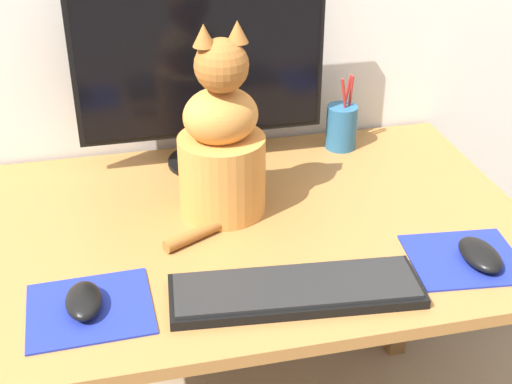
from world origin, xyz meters
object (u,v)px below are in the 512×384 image
keyboard (296,290)px  pen_cup (342,126)px  monitor (201,68)px  cat (222,146)px  computer_mouse_right (480,255)px  computer_mouse_left (84,301)px

keyboard → pen_cup: 0.60m
monitor → cat: 0.23m
keyboard → computer_mouse_right: (0.36, 0.02, 0.01)m
computer_mouse_left → cat: cat is taller
monitor → keyboard: size_ratio=1.24×
pen_cup → computer_mouse_right: bearing=-80.1°
computer_mouse_left → cat: (0.29, 0.27, 0.13)m
keyboard → monitor: bearing=103.2°
monitor → keyboard: 0.58m
monitor → computer_mouse_left: (-0.28, -0.49, -0.21)m
computer_mouse_left → computer_mouse_right: size_ratio=0.91×
computer_mouse_left → computer_mouse_right: (0.71, -0.02, -0.00)m
monitor → computer_mouse_left: monitor is taller
computer_mouse_right → pen_cup: size_ratio=0.62×
monitor → computer_mouse_right: size_ratio=4.90×
keyboard → computer_mouse_right: computer_mouse_right is taller
keyboard → cat: size_ratio=1.12×
monitor → pen_cup: (0.34, 0.01, -0.18)m
cat → pen_cup: cat is taller
monitor → computer_mouse_left: size_ratio=5.36×
keyboard → computer_mouse_left: bearing=178.9°
cat → pen_cup: size_ratio=2.19×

